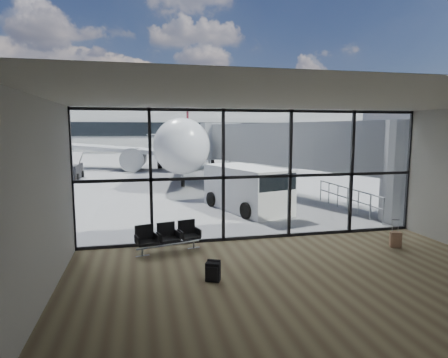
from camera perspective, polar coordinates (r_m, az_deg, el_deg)
name	(u,v)px	position (r m, az deg, el deg)	size (l,w,h in m)	color
ground	(169,158)	(52.49, -8.36, 3.22)	(220.00, 220.00, 0.00)	slate
lounge_shell	(324,183)	(8.45, 15.04, -0.53)	(12.02, 8.01, 4.51)	brown
glass_curtain_wall	(257,175)	(12.91, 5.08, 0.57)	(12.10, 0.12, 4.50)	white
jet_bridge	(303,149)	(21.22, 11.94, 4.51)	(8.00, 16.50, 4.33)	gray
apron_railing	(347,196)	(18.61, 18.30, -2.42)	(0.06, 5.46, 1.11)	gray
far_terminal	(157,128)	(74.25, -10.17, 7.65)	(80.00, 12.20, 11.00)	#B1B2AD
tree_3	(24,126)	(87.32, -28.22, 7.12)	(4.95, 4.95, 7.12)	#382619
tree_4	(55,123)	(85.94, -24.35, 7.76)	(5.61, 5.61, 8.07)	#382619
tree_5	(85,120)	(84.96, -20.37, 8.39)	(6.27, 6.27, 9.03)	#382619
seating_row	(167,236)	(12.00, -8.61, -8.54)	(2.05, 1.04, 0.90)	gray
backpack	(213,271)	(9.69, -1.70, -13.90)	(0.42, 0.42, 0.53)	black
suitcase	(396,239)	(13.46, 24.68, -8.38)	(0.38, 0.32, 0.91)	#86624A
airliner	(186,140)	(38.53, -5.82, 5.86)	(30.03, 34.96, 9.03)	silver
service_van	(248,188)	(17.75, 3.68, -1.40)	(3.43, 5.17, 2.07)	silver
belt_loader	(69,171)	(31.51, -22.48, 1.20)	(1.81, 4.37, 2.00)	black
traffic_cone_b	(244,178)	(27.64, 3.13, 0.21)	(0.46, 0.46, 0.66)	orange
traffic_cone_c	(265,181)	(26.43, 6.28, -0.30)	(0.36, 0.36, 0.52)	#FF4A0D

